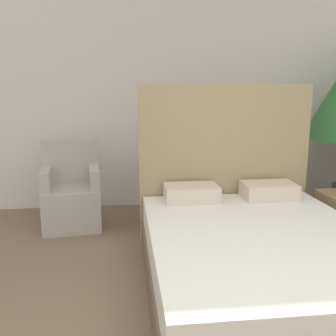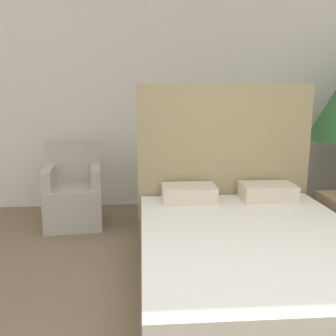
{
  "view_description": "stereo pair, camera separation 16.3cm",
  "coord_description": "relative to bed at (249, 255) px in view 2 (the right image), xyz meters",
  "views": [
    {
      "loc": [
        -0.67,
        -1.26,
        1.46
      ],
      "look_at": [
        -0.24,
        2.43,
        0.7
      ],
      "focal_mm": 40.0,
      "sensor_mm": 36.0,
      "label": 1
    },
    {
      "loc": [
        -0.51,
        -1.28,
        1.46
      ],
      "look_at": [
        -0.24,
        2.43,
        0.7
      ],
      "focal_mm": 40.0,
      "sensor_mm": 36.0,
      "label": 2
    }
  ],
  "objects": [
    {
      "name": "wall_back",
      "position": [
        -0.25,
        2.31,
        1.15
      ],
      "size": [
        10.0,
        0.06,
        2.9
      ],
      "color": "white",
      "rests_on": "ground_plane"
    },
    {
      "name": "bed",
      "position": [
        0.0,
        0.0,
        0.0
      ],
      "size": [
        1.61,
        2.04,
        1.53
      ],
      "color": "brown",
      "rests_on": "ground_plane"
    },
    {
      "name": "armchair_near_window_left",
      "position": [
        -1.52,
        1.57,
        -0.0
      ],
      "size": [
        0.66,
        0.63,
        0.93
      ],
      "rotation": [
        0.0,
        0.0,
        0.11
      ],
      "color": "#B7B2A8",
      "rests_on": "ground_plane"
    },
    {
      "name": "armchair_near_window_right",
      "position": [
        -0.47,
        1.57,
        -0.0
      ],
      "size": [
        0.63,
        0.6,
        0.93
      ],
      "rotation": [
        0.0,
        0.0,
        -0.06
      ],
      "color": "#B7B2A8",
      "rests_on": "ground_plane"
    }
  ]
}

